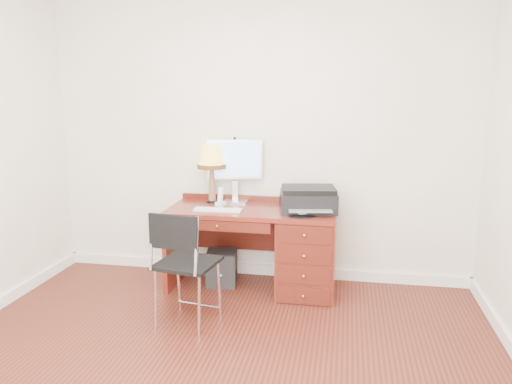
% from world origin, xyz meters
% --- Properties ---
extents(ground, '(4.00, 4.00, 0.00)m').
position_xyz_m(ground, '(0.00, 0.00, 0.00)').
color(ground, '#3F160E').
rests_on(ground, ground).
extents(room_shell, '(4.00, 4.00, 4.00)m').
position_xyz_m(room_shell, '(0.00, 0.63, 0.05)').
color(room_shell, white).
rests_on(room_shell, ground).
extents(desk, '(1.50, 0.67, 0.75)m').
position_xyz_m(desk, '(0.32, 1.40, 0.41)').
color(desk, maroon).
rests_on(desk, ground).
extents(monitor, '(0.51, 0.21, 0.59)m').
position_xyz_m(monitor, '(-0.20, 1.64, 1.12)').
color(monitor, silver).
rests_on(monitor, desk).
extents(keyboard, '(0.42, 0.13, 0.02)m').
position_xyz_m(keyboard, '(-0.28, 1.26, 0.76)').
color(keyboard, white).
rests_on(keyboard, desk).
extents(mouse_pad, '(0.24, 0.24, 0.05)m').
position_xyz_m(mouse_pad, '(0.46, 1.22, 0.76)').
color(mouse_pad, black).
rests_on(mouse_pad, desk).
extents(printer, '(0.53, 0.45, 0.21)m').
position_xyz_m(printer, '(0.50, 1.39, 0.85)').
color(printer, black).
rests_on(printer, desk).
extents(leg_lamp, '(0.27, 0.27, 0.55)m').
position_xyz_m(leg_lamp, '(-0.42, 1.58, 1.15)').
color(leg_lamp, black).
rests_on(leg_lamp, desk).
extents(phone, '(0.10, 0.10, 0.17)m').
position_xyz_m(phone, '(-0.30, 1.45, 0.80)').
color(phone, white).
rests_on(phone, desk).
extents(pen_cup, '(0.08, 0.08, 0.10)m').
position_xyz_m(pen_cup, '(0.26, 1.61, 0.80)').
color(pen_cup, black).
rests_on(pen_cup, desk).
extents(chair, '(0.49, 0.49, 0.91)m').
position_xyz_m(chair, '(-0.36, 0.55, 0.55)').
color(chair, black).
rests_on(chair, ground).
extents(equipment_box, '(0.31, 0.31, 0.32)m').
position_xyz_m(equipment_box, '(-0.30, 1.42, 0.16)').
color(equipment_box, black).
rests_on(equipment_box, ground).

